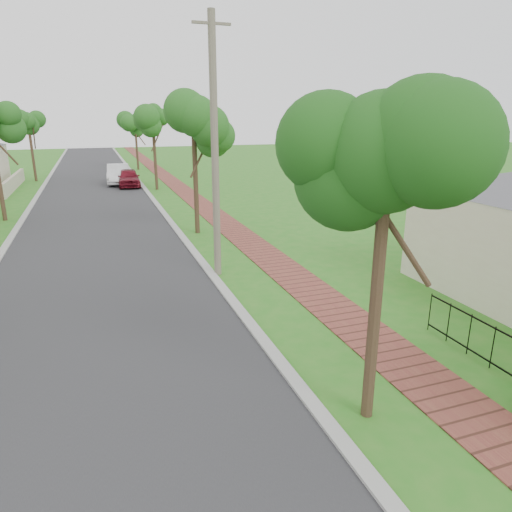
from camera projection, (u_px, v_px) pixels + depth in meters
ground at (335, 496)px, 6.61m from camera, size 160.00×160.00×0.00m
road at (96, 222)px, 23.68m from camera, size 7.00×120.00×0.02m
kerb_right at (166, 217)px, 24.84m from camera, size 0.30×120.00×0.10m
kerb_left at (18, 227)px, 22.52m from camera, size 0.30×120.00×0.10m
sidewalk at (213, 214)px, 25.67m from camera, size 1.50×120.00×0.03m
street_trees at (89, 128)px, 28.55m from camera, size 10.70×37.65×5.89m
parked_car_red at (129, 178)px, 35.26m from camera, size 1.79×4.07×1.36m
parked_car_white at (118, 174)px, 36.70m from camera, size 1.97×4.79×1.54m
near_tree at (386, 174)px, 7.13m from camera, size 2.16×2.16×5.54m
utility_pole at (215, 150)px, 14.67m from camera, size 1.20×0.24×8.32m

